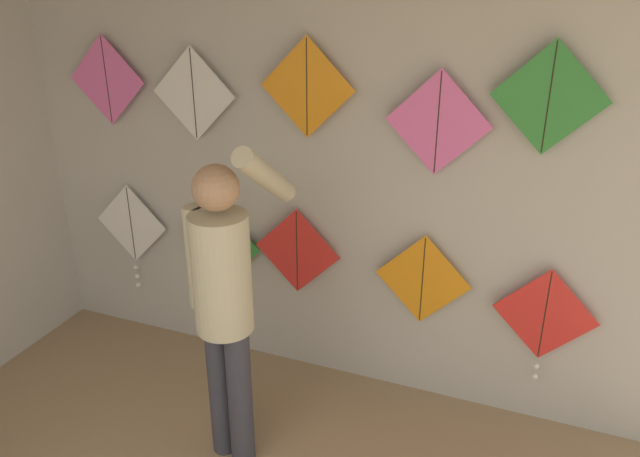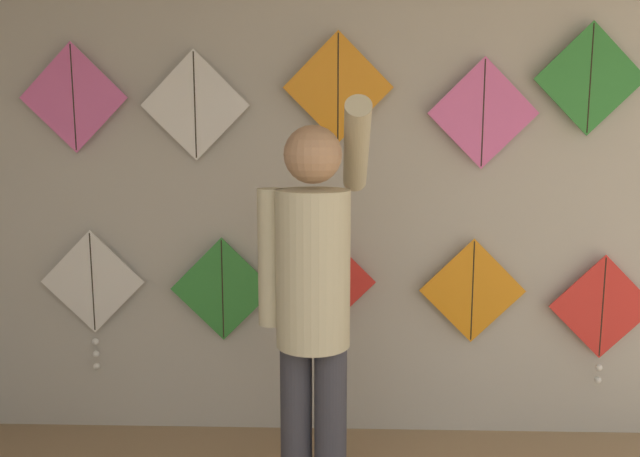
# 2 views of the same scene
# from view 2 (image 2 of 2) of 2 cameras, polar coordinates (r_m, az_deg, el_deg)

# --- Properties ---
(back_panel) EXTENTS (4.68, 0.06, 2.80)m
(back_panel) POSITION_cam_2_polar(r_m,az_deg,el_deg) (3.31, 1.63, 4.62)
(back_panel) COLOR #BCB7AD
(back_panel) RESTS_ON ground
(shopkeeper) EXTENTS (0.44, 0.57, 1.78)m
(shopkeeper) POSITION_cam_2_polar(r_m,az_deg,el_deg) (2.45, -0.63, -6.34)
(shopkeeper) COLOR #383842
(shopkeeper) RESTS_ON ground
(kite_0) EXTENTS (0.56, 0.04, 0.77)m
(kite_0) POSITION_cam_2_polar(r_m,az_deg,el_deg) (3.57, -20.06, -5.22)
(kite_0) COLOR white
(kite_1) EXTENTS (0.56, 0.01, 0.56)m
(kite_1) POSITION_cam_2_polar(r_m,az_deg,el_deg) (3.38, -8.90, -5.50)
(kite_1) COLOR #338C38
(kite_2) EXTENTS (0.56, 0.01, 0.56)m
(kite_2) POSITION_cam_2_polar(r_m,az_deg,el_deg) (3.31, 0.27, -4.90)
(kite_2) COLOR red
(kite_3) EXTENTS (0.56, 0.01, 0.56)m
(kite_3) POSITION_cam_2_polar(r_m,az_deg,el_deg) (3.39, 13.76, -5.56)
(kite_3) COLOR orange
(kite_4) EXTENTS (0.56, 0.04, 0.70)m
(kite_4) POSITION_cam_2_polar(r_m,az_deg,el_deg) (3.62, 24.39, -6.93)
(kite_4) COLOR red
(kite_5) EXTENTS (0.56, 0.01, 0.56)m
(kite_5) POSITION_cam_2_polar(r_m,az_deg,el_deg) (3.49, -21.61, 11.06)
(kite_5) COLOR pink
(kite_6) EXTENTS (0.56, 0.01, 0.56)m
(kite_6) POSITION_cam_2_polar(r_m,az_deg,el_deg) (3.30, -11.36, 10.99)
(kite_6) COLOR white
(kite_7) EXTENTS (0.56, 0.01, 0.56)m
(kite_7) POSITION_cam_2_polar(r_m,az_deg,el_deg) (3.22, 1.63, 12.77)
(kite_7) COLOR orange
(kite_8) EXTENTS (0.56, 0.01, 0.56)m
(kite_8) POSITION_cam_2_polar(r_m,az_deg,el_deg) (3.29, 14.69, 10.16)
(kite_8) COLOR pink
(kite_9) EXTENTS (0.56, 0.01, 0.56)m
(kite_9) POSITION_cam_2_polar(r_m,az_deg,el_deg) (3.46, 23.47, 12.45)
(kite_9) COLOR #338C38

